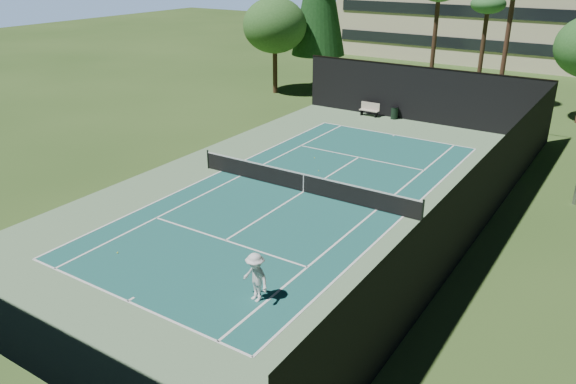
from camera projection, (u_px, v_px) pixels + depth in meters
The scene contains 16 objects.
ground at pixel (303, 192), 29.02m from camera, with size 160.00×160.00×0.00m, color #314F1D.
apron_slab at pixel (303, 192), 29.02m from camera, with size 18.00×32.00×0.01m, color #668B61.
court_surface at pixel (303, 192), 29.02m from camera, with size 10.97×23.77×0.01m, color #1C5B55.
court_lines at pixel (303, 192), 29.01m from camera, with size 11.07×23.87×0.01m.
tennis_net at pixel (303, 182), 28.80m from camera, with size 12.90×0.10×1.10m.
fence at pixel (304, 155), 28.29m from camera, with size 18.04×32.05×4.03m.
player at pixel (255, 277), 19.59m from camera, with size 1.20×0.69×1.86m, color white.
tennis_ball_a at pixel (118, 253), 23.04m from camera, with size 0.07×0.07×0.07m, color #E8F437.
tennis_ball_b at pixel (298, 178), 30.79m from camera, with size 0.06×0.06×0.06m, color #B9D831.
tennis_ball_c at pixel (319, 171), 31.78m from camera, with size 0.06×0.06×0.06m, color #D6E634.
tennis_ball_d at pixel (315, 158), 33.80m from camera, with size 0.06×0.06×0.06m, color yellow.
park_bench at pixel (370, 109), 42.52m from camera, with size 1.50×0.45×1.02m.
trash_bin at pixel (394, 113), 41.77m from camera, with size 0.56×0.56×0.95m.
palm_b at pixel (488, 8), 45.47m from camera, with size 2.80×2.80×8.42m.
decid_tree_c at pixel (275, 26), 47.69m from camera, with size 5.44×5.44×8.09m.
campus_building at pixel (518, 24), 62.88m from camera, with size 40.50×12.50×8.30m.
Camera 1 is at (13.89, -22.84, 11.32)m, focal length 35.00 mm.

